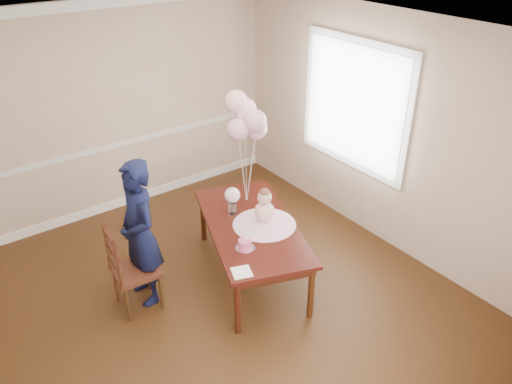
% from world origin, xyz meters
% --- Properties ---
extents(floor, '(4.50, 5.00, 0.00)m').
position_xyz_m(floor, '(0.00, 0.00, 0.00)').
color(floor, black).
rests_on(floor, ground).
extents(ceiling, '(4.50, 5.00, 0.02)m').
position_xyz_m(ceiling, '(0.00, 0.00, 2.70)').
color(ceiling, white).
rests_on(ceiling, wall_back).
extents(wall_back, '(4.50, 0.02, 2.70)m').
position_xyz_m(wall_back, '(0.00, 2.50, 1.35)').
color(wall_back, tan).
rests_on(wall_back, floor).
extents(wall_front, '(4.50, 0.02, 2.70)m').
position_xyz_m(wall_front, '(0.00, -2.50, 1.35)').
color(wall_front, tan).
rests_on(wall_front, floor).
extents(wall_right, '(0.02, 5.00, 2.70)m').
position_xyz_m(wall_right, '(2.25, 0.00, 1.35)').
color(wall_right, tan).
rests_on(wall_right, floor).
extents(chair_rail_trim, '(4.50, 0.02, 0.07)m').
position_xyz_m(chair_rail_trim, '(0.00, 2.49, 0.90)').
color(chair_rail_trim, silver).
rests_on(chair_rail_trim, wall_back).
extents(crown_molding, '(4.50, 0.02, 0.12)m').
position_xyz_m(crown_molding, '(0.00, 2.49, 2.63)').
color(crown_molding, white).
rests_on(crown_molding, wall_back).
extents(baseboard_trim, '(4.50, 0.02, 0.12)m').
position_xyz_m(baseboard_trim, '(0.00, 2.49, 0.06)').
color(baseboard_trim, white).
rests_on(baseboard_trim, floor).
extents(window_frame, '(0.02, 1.66, 1.56)m').
position_xyz_m(window_frame, '(2.23, 0.50, 1.55)').
color(window_frame, silver).
rests_on(window_frame, wall_right).
extents(window_blinds, '(0.01, 1.50, 1.40)m').
position_xyz_m(window_blinds, '(2.21, 0.50, 1.55)').
color(window_blinds, silver).
rests_on(window_blinds, wall_right).
extents(dining_table_top, '(1.42, 1.96, 0.04)m').
position_xyz_m(dining_table_top, '(0.55, 0.25, 0.64)').
color(dining_table_top, black).
rests_on(dining_table_top, table_leg_fl).
extents(table_apron, '(1.31, 1.84, 0.09)m').
position_xyz_m(table_apron, '(0.55, 0.25, 0.57)').
color(table_apron, black).
rests_on(table_apron, table_leg_fl).
extents(table_leg_fl, '(0.08, 0.08, 0.62)m').
position_xyz_m(table_leg_fl, '(-0.07, -0.39, 0.31)').
color(table_leg_fl, black).
rests_on(table_leg_fl, floor).
extents(table_leg_fr, '(0.08, 0.08, 0.62)m').
position_xyz_m(table_leg_fr, '(0.62, -0.64, 0.31)').
color(table_leg_fr, black).
rests_on(table_leg_fr, floor).
extents(table_leg_bl, '(0.08, 0.08, 0.62)m').
position_xyz_m(table_leg_bl, '(0.47, 1.14, 0.31)').
color(table_leg_bl, black).
rests_on(table_leg_bl, floor).
extents(table_leg_br, '(0.08, 0.08, 0.62)m').
position_xyz_m(table_leg_br, '(1.17, 0.89, 0.31)').
color(table_leg_br, black).
rests_on(table_leg_br, floor).
extents(baby_skirt, '(0.86, 0.86, 0.09)m').
position_xyz_m(baby_skirt, '(0.66, 0.17, 0.71)').
color(baby_skirt, '#E6A9CE').
rests_on(baby_skirt, dining_table_top).
extents(baby_torso, '(0.21, 0.21, 0.21)m').
position_xyz_m(baby_torso, '(0.66, 0.17, 0.82)').
color(baby_torso, '#F99DBC').
rests_on(baby_torso, baby_skirt).
extents(baby_head, '(0.15, 0.15, 0.15)m').
position_xyz_m(baby_head, '(0.66, 0.17, 0.99)').
color(baby_head, '#D4B192').
rests_on(baby_head, baby_torso).
extents(baby_hair, '(0.11, 0.11, 0.11)m').
position_xyz_m(baby_hair, '(0.66, 0.17, 1.04)').
color(baby_hair, brown).
rests_on(baby_hair, baby_head).
extents(cake_platter, '(0.25, 0.25, 0.01)m').
position_xyz_m(cake_platter, '(0.25, -0.06, 0.66)').
color(cake_platter, silver).
rests_on(cake_platter, dining_table_top).
extents(birthday_cake, '(0.17, 0.17, 0.09)m').
position_xyz_m(birthday_cake, '(0.25, -0.06, 0.71)').
color(birthday_cake, '#E44887').
rests_on(birthday_cake, cake_platter).
extents(cake_flower_a, '(0.03, 0.03, 0.03)m').
position_xyz_m(cake_flower_a, '(0.25, -0.06, 0.77)').
color(cake_flower_a, white).
rests_on(cake_flower_a, birthday_cake).
extents(cake_flower_b, '(0.03, 0.03, 0.03)m').
position_xyz_m(cake_flower_b, '(0.28, -0.06, 0.77)').
color(cake_flower_b, white).
rests_on(cake_flower_b, birthday_cake).
extents(rose_vase_near, '(0.11, 0.11, 0.14)m').
position_xyz_m(rose_vase_near, '(0.51, 0.54, 0.73)').
color(rose_vase_near, silver).
rests_on(rose_vase_near, dining_table_top).
extents(roses_near, '(0.17, 0.17, 0.17)m').
position_xyz_m(roses_near, '(0.51, 0.54, 0.89)').
color(roses_near, silver).
rests_on(roses_near, rose_vase_near).
extents(napkin, '(0.23, 0.23, 0.01)m').
position_xyz_m(napkin, '(0.00, -0.35, 0.67)').
color(napkin, white).
rests_on(napkin, dining_table_top).
extents(balloon_weight, '(0.05, 0.05, 0.02)m').
position_xyz_m(balloon_weight, '(0.79, 0.68, 0.67)').
color(balloon_weight, silver).
rests_on(balloon_weight, dining_table_top).
extents(balloon_a, '(0.25, 0.25, 0.25)m').
position_xyz_m(balloon_a, '(0.71, 0.71, 1.54)').
color(balloon_a, '#DF9EBA').
rests_on(balloon_a, balloon_ribbon_a).
extents(balloon_b, '(0.25, 0.25, 0.25)m').
position_xyz_m(balloon_b, '(0.86, 0.61, 1.63)').
color(balloon_b, '#DE9DB9').
rests_on(balloon_b, balloon_ribbon_b).
extents(balloon_c, '(0.25, 0.25, 0.25)m').
position_xyz_m(balloon_c, '(0.84, 0.76, 1.72)').
color(balloon_c, '#FFB4D8').
rests_on(balloon_c, balloon_ribbon_c).
extents(balloon_d, '(0.25, 0.25, 0.25)m').
position_xyz_m(balloon_d, '(0.76, 0.80, 1.81)').
color(balloon_d, '#FFB4C2').
rests_on(balloon_d, balloon_ribbon_d).
extents(balloon_e, '(0.25, 0.25, 0.25)m').
position_xyz_m(balloon_e, '(0.94, 0.70, 1.50)').
color(balloon_e, '#FFB4C9').
rests_on(balloon_e, balloon_ribbon_e).
extents(balloon_ribbon_a, '(0.08, 0.03, 0.74)m').
position_xyz_m(balloon_ribbon_a, '(0.75, 0.69, 1.04)').
color(balloon_ribbon_a, white).
rests_on(balloon_ribbon_a, balloon_weight).
extents(balloon_ribbon_b, '(0.07, 0.07, 0.82)m').
position_xyz_m(balloon_ribbon_b, '(0.83, 0.64, 1.08)').
color(balloon_ribbon_b, silver).
rests_on(balloon_ribbon_b, balloon_weight).
extents(balloon_ribbon_c, '(0.05, 0.07, 0.91)m').
position_xyz_m(balloon_ribbon_c, '(0.82, 0.72, 1.13)').
color(balloon_ribbon_c, white).
rests_on(balloon_ribbon_c, balloon_weight).
extents(balloon_ribbon_d, '(0.04, 0.11, 1.00)m').
position_xyz_m(balloon_ribbon_d, '(0.78, 0.74, 1.17)').
color(balloon_ribbon_d, white).
rests_on(balloon_ribbon_d, balloon_weight).
extents(balloon_ribbon_e, '(0.14, 0.02, 0.68)m').
position_xyz_m(balloon_ribbon_e, '(0.87, 0.69, 1.02)').
color(balloon_ribbon_e, white).
rests_on(balloon_ribbon_e, balloon_weight).
extents(dining_chair_seat, '(0.45, 0.45, 0.05)m').
position_xyz_m(dining_chair_seat, '(-0.66, 0.53, 0.43)').
color(dining_chair_seat, '#3E1B10').
rests_on(dining_chair_seat, chair_leg_fl).
extents(chair_leg_fl, '(0.04, 0.04, 0.41)m').
position_xyz_m(chair_leg_fl, '(-0.85, 0.37, 0.21)').
color(chair_leg_fl, '#311B0D').
rests_on(chair_leg_fl, floor).
extents(chair_leg_fr, '(0.04, 0.04, 0.41)m').
position_xyz_m(chair_leg_fr, '(-0.50, 0.35, 0.21)').
color(chair_leg_fr, '#321C0D').
rests_on(chair_leg_fr, floor).
extents(chair_leg_bl, '(0.04, 0.04, 0.41)m').
position_xyz_m(chair_leg_bl, '(-0.83, 0.72, 0.21)').
color(chair_leg_bl, '#381C0F').
rests_on(chair_leg_bl, floor).
extents(chair_leg_br, '(0.04, 0.04, 0.41)m').
position_xyz_m(chair_leg_br, '(-0.48, 0.69, 0.21)').
color(chair_leg_br, black).
rests_on(chair_leg_br, floor).
extents(chair_back_post_l, '(0.04, 0.04, 0.54)m').
position_xyz_m(chair_back_post_l, '(-0.87, 0.37, 0.71)').
color(chair_back_post_l, '#3B1B10').
rests_on(chair_back_post_l, dining_chair_seat).
extents(chair_back_post_r, '(0.04, 0.04, 0.54)m').
position_xyz_m(chair_back_post_r, '(-0.84, 0.72, 0.71)').
color(chair_back_post_r, '#3B2010').
rests_on(chair_back_post_r, dining_chair_seat).
extents(chair_slat_low, '(0.06, 0.39, 0.05)m').
position_xyz_m(chair_slat_low, '(-0.86, 0.55, 0.60)').
color(chair_slat_low, '#331C0E').
rests_on(chair_slat_low, dining_chair_seat).
extents(chair_slat_mid, '(0.06, 0.39, 0.05)m').
position_xyz_m(chair_slat_mid, '(-0.86, 0.55, 0.75)').
color(chair_slat_mid, '#35140E').
rests_on(chair_slat_mid, dining_chair_seat).
extents(chair_slat_top, '(0.06, 0.39, 0.05)m').
position_xyz_m(chair_slat_top, '(-0.86, 0.55, 0.91)').
color(chair_slat_top, '#39160F').
rests_on(chair_slat_top, dining_chair_seat).
extents(woman, '(0.39, 0.58, 1.56)m').
position_xyz_m(woman, '(-0.54, 0.61, 0.78)').
color(woman, black).
rests_on(woman, floor).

